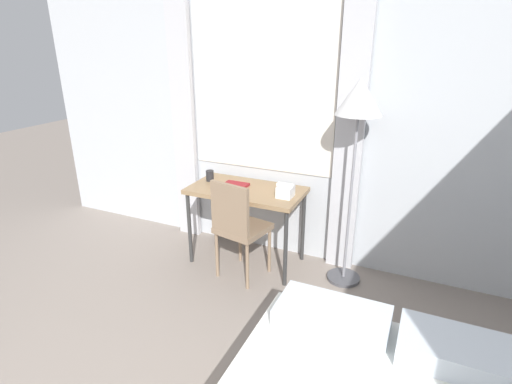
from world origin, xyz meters
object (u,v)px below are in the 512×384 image
object	(u,v)px
telephone	(285,191)
mug	(210,176)
desk_chair	(238,224)
book	(234,186)
standing_lamp	(358,112)
desk	(246,196)

from	to	relation	value
telephone	mug	xyz separation A→B (m)	(-0.81, 0.10, -0.00)
desk_chair	book	distance (m)	0.41
standing_lamp	mug	xyz separation A→B (m)	(-1.35, -0.01, -0.71)
desk	desk_chair	world-z (taller)	desk_chair
desk	desk_chair	distance (m)	0.33
standing_lamp	telephone	size ratio (longest dim) A/B	11.68
desk_chair	standing_lamp	world-z (taller)	standing_lamp
book	standing_lamp	bearing A→B (deg)	4.03
book	mug	distance (m)	0.31
desk	book	bearing A→B (deg)	-173.62
desk	standing_lamp	size ratio (longest dim) A/B	0.59
desk_chair	telephone	size ratio (longest dim) A/B	6.16
desk_chair	mug	size ratio (longest dim) A/B	9.09
desk_chair	telephone	bearing A→B (deg)	47.53
desk	book	world-z (taller)	book
telephone	desk	bearing A→B (deg)	173.20
desk_chair	mug	world-z (taller)	desk_chair
standing_lamp	book	distance (m)	1.29
book	desk	bearing A→B (deg)	6.38
book	mug	size ratio (longest dim) A/B	2.21
telephone	desk_chair	bearing A→B (deg)	-143.59
mug	telephone	bearing A→B (deg)	-6.92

